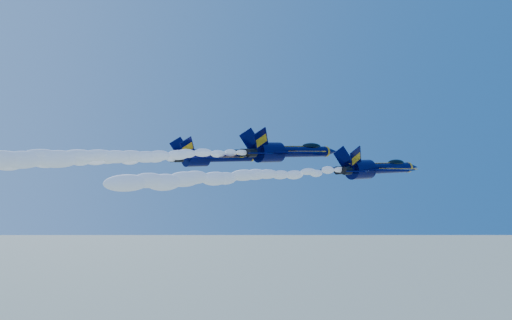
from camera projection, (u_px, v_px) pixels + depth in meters
jet_lead at (376, 168)px, 89.97m from camera, size 19.45×15.96×7.23m
smoke_trail_jet_lead at (246, 176)px, 73.21m from camera, size 36.08×2.17×1.95m
jet_second at (288, 151)px, 89.79m from camera, size 20.11×16.50×7.47m
smoke_trail_jet_second at (135, 156)px, 72.85m from camera, size 36.08×2.24×2.02m
jet_third at (214, 157)px, 86.83m from camera, size 16.89×13.86×6.28m
smoke_trail_jet_third at (48, 162)px, 70.76m from camera, size 36.08×1.88×1.69m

